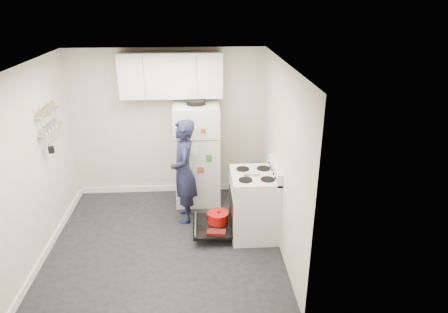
{
  "coord_description": "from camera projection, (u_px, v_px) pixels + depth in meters",
  "views": [
    {
      "loc": [
        0.53,
        -4.84,
        3.3
      ],
      "look_at": [
        0.87,
        0.59,
        1.05
      ],
      "focal_mm": 32.0,
      "sensor_mm": 36.0,
      "label": 1
    }
  ],
  "objects": [
    {
      "name": "refrigerator",
      "position": [
        197.0,
        153.0,
        6.55
      ],
      "size": [
        0.72,
        0.74,
        1.74
      ],
      "color": "silver",
      "rests_on": "ground"
    },
    {
      "name": "upper_cabinets",
      "position": [
        171.0,
        75.0,
        6.22
      ],
      "size": [
        1.6,
        0.33,
        0.7
      ],
      "primitive_type": "cube",
      "color": "silver",
      "rests_on": "room"
    },
    {
      "name": "wall_shelf_rack",
      "position": [
        49.0,
        121.0,
        5.42
      ],
      "size": [
        0.14,
        0.6,
        0.61
      ],
      "color": "#B2B2B7",
      "rests_on": "room"
    },
    {
      "name": "person",
      "position": [
        184.0,
        172.0,
        5.98
      ],
      "size": [
        0.42,
        0.61,
        1.61
      ],
      "primitive_type": "imported",
      "rotation": [
        0.0,
        0.0,
        -1.52
      ],
      "color": "#181B36",
      "rests_on": "ground"
    },
    {
      "name": "room",
      "position": [
        159.0,
        163.0,
        5.26
      ],
      "size": [
        3.21,
        3.21,
        2.51
      ],
      "color": "black",
      "rests_on": "ground"
    },
    {
      "name": "open_oven_door",
      "position": [
        215.0,
        221.0,
        5.83
      ],
      "size": [
        0.55,
        0.7,
        0.23
      ],
      "color": "black",
      "rests_on": "ground"
    },
    {
      "name": "electric_range",
      "position": [
        253.0,
        205.0,
        5.73
      ],
      "size": [
        0.66,
        0.76,
        1.1
      ],
      "color": "silver",
      "rests_on": "ground"
    }
  ]
}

